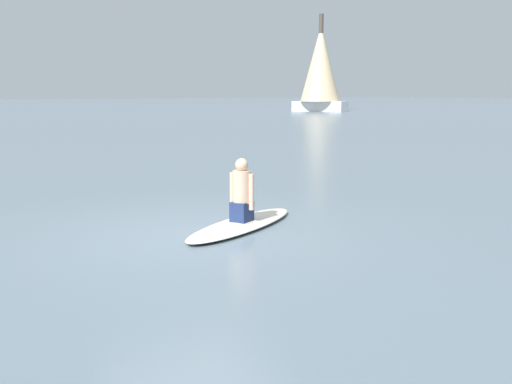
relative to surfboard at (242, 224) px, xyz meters
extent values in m
plane|color=slate|center=(-0.03, -0.89, -0.05)|extent=(400.00, 400.00, 0.00)
ellipsoid|color=silver|center=(0.00, 0.00, 0.00)|extent=(1.91, 2.87, 0.10)
cube|color=navy|center=(0.00, 0.00, 0.20)|extent=(0.38, 0.41, 0.31)
cylinder|color=#D6AD8E|center=(0.00, 0.00, 0.59)|extent=(0.38, 0.38, 0.51)
sphere|color=#D6AD8E|center=(0.00, 0.00, 0.94)|extent=(0.20, 0.20, 0.20)
cylinder|color=#D6AD8E|center=(-0.16, -0.08, 0.53)|extent=(0.11, 0.11, 0.56)
cylinder|color=#D6AD8E|center=(0.16, 0.08, 0.53)|extent=(0.11, 0.11, 0.56)
cube|color=silver|center=(-43.82, 38.86, 0.52)|extent=(6.58, 4.05, 1.14)
cylinder|color=#4C4238|center=(-43.82, 38.86, 5.87)|extent=(0.51, 0.51, 9.56)
cone|color=beige|center=(-43.82, 38.86, 5.30)|extent=(5.73, 5.73, 8.42)
camera|label=1|loc=(7.55, -4.87, 2.03)|focal=41.12mm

